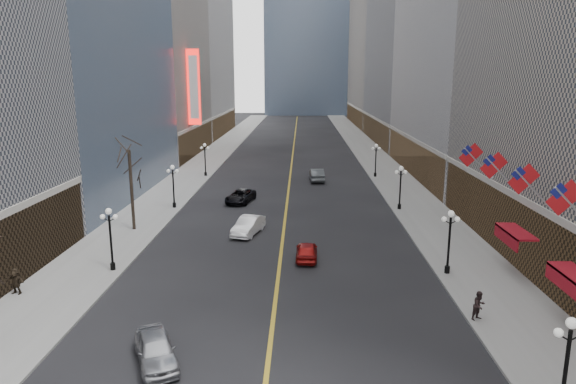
# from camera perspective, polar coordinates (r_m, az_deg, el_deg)

# --- Properties ---
(sidewalk_east) EXTENTS (6.00, 230.00, 0.15)m
(sidewalk_east) POSITION_cam_1_polar(r_m,az_deg,el_deg) (76.29, 10.88, 2.22)
(sidewalk_east) COLOR gray
(sidewalk_east) RESTS_ON ground
(sidewalk_west) EXTENTS (6.00, 230.00, 0.15)m
(sidewalk_west) POSITION_cam_1_polar(r_m,az_deg,el_deg) (76.86, -10.21, 2.32)
(sidewalk_west) COLOR gray
(sidewalk_west) RESTS_ON ground
(lane_line) EXTENTS (0.25, 200.00, 0.02)m
(lane_line) POSITION_cam_1_polar(r_m,az_deg,el_deg) (85.15, 0.44, 3.46)
(lane_line) COLOR gold
(lane_line) RESTS_ON ground
(bldg_east_c) EXTENTS (26.60, 40.60, 48.80)m
(bldg_east_c) POSITION_cam_1_polar(r_m,az_deg,el_deg) (114.15, 16.65, 17.44)
(bldg_east_c) COLOR gray
(bldg_east_c) RESTS_ON ground
(bldg_east_d) EXTENTS (26.60, 46.60, 62.80)m
(bldg_east_d) POSITION_cam_1_polar(r_m,az_deg,el_deg) (156.67, 12.60, 18.76)
(bldg_east_d) COLOR #A29586
(bldg_east_d) RESTS_ON ground
(bldg_west_c) EXTENTS (26.60, 30.60, 50.80)m
(bldg_west_c) POSITION_cam_1_polar(r_m,az_deg,el_deg) (97.04, -18.44, 18.88)
(bldg_west_c) COLOR #A29586
(bldg_west_c) RESTS_ON ground
(streetlamp_east_0) EXTENTS (1.26, 0.44, 4.52)m
(streetlamp_east_0) POSITION_cam_1_polar(r_m,az_deg,el_deg) (23.31, 28.58, -16.09)
(streetlamp_east_0) COLOR black
(streetlamp_east_0) RESTS_ON sidewalk_east
(streetlamp_east_1) EXTENTS (1.26, 0.44, 4.52)m
(streetlamp_east_1) POSITION_cam_1_polar(r_m,az_deg,el_deg) (37.11, 17.52, -4.60)
(streetlamp_east_1) COLOR black
(streetlamp_east_1) RESTS_ON sidewalk_east
(streetlamp_east_2) EXTENTS (1.26, 0.44, 4.52)m
(streetlamp_east_2) POSITION_cam_1_polar(r_m,az_deg,el_deg) (54.10, 12.39, 0.99)
(streetlamp_east_2) COLOR black
(streetlamp_east_2) RESTS_ON sidewalk_east
(streetlamp_east_3) EXTENTS (1.26, 0.44, 4.52)m
(streetlamp_east_3) POSITION_cam_1_polar(r_m,az_deg,el_deg) (71.59, 9.74, 3.88)
(streetlamp_east_3) COLOR black
(streetlamp_east_3) RESTS_ON sidewalk_east
(streetlamp_west_1) EXTENTS (1.26, 0.44, 4.52)m
(streetlamp_west_1) POSITION_cam_1_polar(r_m,az_deg,el_deg) (38.09, -19.15, -4.28)
(streetlamp_west_1) COLOR black
(streetlamp_west_1) RESTS_ON sidewalk_west
(streetlamp_west_2) EXTENTS (1.26, 0.44, 4.52)m
(streetlamp_west_2) POSITION_cam_1_polar(r_m,az_deg,el_deg) (54.78, -12.64, 1.12)
(streetlamp_west_2) COLOR black
(streetlamp_west_2) RESTS_ON sidewalk_west
(streetlamp_west_3) EXTENTS (1.26, 0.44, 4.52)m
(streetlamp_west_3) POSITION_cam_1_polar(r_m,az_deg,el_deg) (72.10, -9.21, 3.96)
(streetlamp_west_3) COLOR black
(streetlamp_west_3) RESTS_ON sidewalk_west
(flag_2) EXTENTS (2.87, 0.12, 2.87)m
(flag_2) POSITION_cam_1_polar(r_m,az_deg,el_deg) (30.11, 28.65, -0.87)
(flag_2) COLOR #B2B2B7
(flag_2) RESTS_ON ground
(flag_3) EXTENTS (2.87, 0.12, 2.87)m
(flag_3) POSITION_cam_1_polar(r_m,az_deg,el_deg) (34.53, 24.95, 1.05)
(flag_3) COLOR #B2B2B7
(flag_3) RESTS_ON ground
(flag_4) EXTENTS (2.87, 0.12, 2.87)m
(flag_4) POSITION_cam_1_polar(r_m,az_deg,el_deg) (39.09, 22.11, 2.52)
(flag_4) COLOR #B2B2B7
(flag_4) RESTS_ON ground
(flag_5) EXTENTS (2.87, 0.12, 2.87)m
(flag_5) POSITION_cam_1_polar(r_m,az_deg,el_deg) (43.75, 19.86, 3.68)
(flag_5) COLOR #B2B2B7
(flag_5) RESTS_ON ground
(awning_b) EXTENTS (1.40, 4.00, 0.93)m
(awning_b) POSITION_cam_1_polar(r_m,az_deg,el_deg) (31.61, 29.13, -8.31)
(awning_b) COLOR maroon
(awning_b) RESTS_ON ground
(awning_c) EXTENTS (1.40, 4.00, 0.93)m
(awning_c) POSITION_cam_1_polar(r_m,az_deg,el_deg) (38.47, 23.73, -4.22)
(awning_c) COLOR maroon
(awning_c) RESTS_ON ground
(theatre_marquee) EXTENTS (2.00, 0.55, 12.00)m
(theatre_marquee) POSITION_cam_1_polar(r_m,az_deg,el_deg) (85.86, -10.42, 11.37)
(theatre_marquee) COLOR red
(theatre_marquee) RESTS_ON ground
(tree_west_far) EXTENTS (3.60, 3.60, 7.92)m
(tree_west_far) POSITION_cam_1_polar(r_m,az_deg,el_deg) (47.12, -17.18, 3.16)
(tree_west_far) COLOR #2D231C
(tree_west_far) RESTS_ON sidewalk_west
(car_nb_near) EXTENTS (3.37, 4.73, 1.49)m
(car_nb_near) POSITION_cam_1_polar(r_m,az_deg,el_deg) (26.51, -14.49, -16.58)
(car_nb_near) COLOR #A2A4AA
(car_nb_near) RESTS_ON ground
(car_nb_mid) EXTENTS (2.80, 4.96, 1.55)m
(car_nb_mid) POSITION_cam_1_polar(r_m,az_deg,el_deg) (45.35, -4.43, -3.75)
(car_nb_mid) COLOR white
(car_nb_mid) RESTS_ON ground
(car_nb_far) EXTENTS (3.36, 5.46, 1.41)m
(car_nb_far) POSITION_cam_1_polar(r_m,az_deg,el_deg) (56.88, -5.30, -0.47)
(car_nb_far) COLOR black
(car_nb_far) RESTS_ON ground
(car_sb_mid) EXTENTS (1.71, 4.03, 1.36)m
(car_sb_mid) POSITION_cam_1_polar(r_m,az_deg,el_deg) (39.15, 2.08, -6.53)
(car_sb_mid) COLOR maroon
(car_sb_mid) RESTS_ON ground
(car_sb_far) EXTENTS (2.05, 5.14, 1.66)m
(car_sb_far) POSITION_cam_1_polar(r_m,az_deg,el_deg) (68.56, 3.20, 1.91)
(car_sb_far) COLOR #4B5053
(car_sb_far) RESTS_ON ground
(ped_east_walk) EXTENTS (0.93, 0.79, 1.68)m
(ped_east_walk) POSITION_cam_1_polar(r_m,az_deg,el_deg) (31.38, 20.48, -11.74)
(ped_east_walk) COLOR black
(ped_east_walk) RESTS_ON sidewalk_east
(ped_west_far) EXTENTS (1.62, 0.83, 1.68)m
(ped_west_far) POSITION_cam_1_polar(r_m,az_deg,el_deg) (36.97, -28.02, -8.72)
(ped_west_far) COLOR black
(ped_west_far) RESTS_ON sidewalk_west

